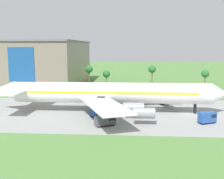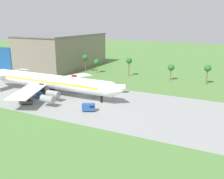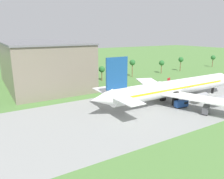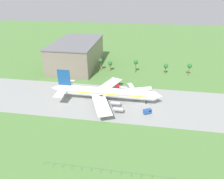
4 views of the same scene
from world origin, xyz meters
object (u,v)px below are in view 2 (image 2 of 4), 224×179
object	(u,v)px
catering_van	(37,94)
terminal_building	(63,51)
jet_airliner	(50,81)
fuel_truck	(89,107)
regional_aircraft	(98,87)
baggage_tug	(26,101)

from	to	relation	value
catering_van	terminal_building	bearing A→B (deg)	118.47
jet_airliner	catering_van	distance (m)	8.06
fuel_truck	catering_van	size ratio (longest dim) A/B	0.93
regional_aircraft	baggage_tug	size ratio (longest dim) A/B	4.48
jet_airliner	regional_aircraft	world-z (taller)	jet_airliner
baggage_tug	catering_van	size ratio (longest dim) A/B	1.01
jet_airliner	regional_aircraft	distance (m)	21.80
baggage_tug	terminal_building	size ratio (longest dim) A/B	0.09
catering_van	terminal_building	size ratio (longest dim) A/B	0.09
fuel_truck	catering_van	xyz separation A→B (m)	(-28.66, 4.48, -0.10)
regional_aircraft	jet_airliner	bearing A→B (deg)	-143.68
regional_aircraft	catering_van	xyz separation A→B (m)	(-19.06, -19.24, -1.06)
jet_airliner	regional_aircraft	xyz separation A→B (m)	(17.35, 12.75, -3.40)
fuel_truck	terminal_building	distance (m)	94.44
jet_airliner	catering_van	size ratio (longest dim) A/B	13.21
regional_aircraft	terminal_building	world-z (taller)	terminal_building
baggage_tug	fuel_truck	distance (m)	26.52
catering_van	terminal_building	xyz separation A→B (m)	(-35.01, 64.57, 9.93)
jet_airliner	fuel_truck	size ratio (longest dim) A/B	14.18
catering_van	jet_airliner	bearing A→B (deg)	75.22
jet_airliner	fuel_truck	distance (m)	29.42
terminal_building	fuel_truck	bearing A→B (deg)	-47.32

